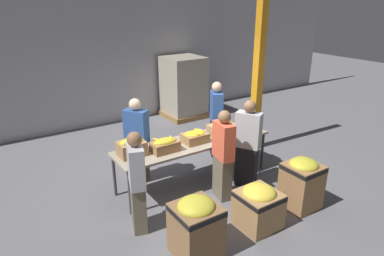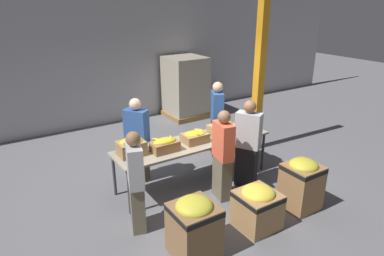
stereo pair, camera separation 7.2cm
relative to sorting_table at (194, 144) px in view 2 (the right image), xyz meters
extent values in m
plane|color=slate|center=(0.00, 0.00, -0.74)|extent=(30.00, 30.00, 0.00)
cube|color=#A8A8AD|center=(0.00, 3.92, 1.26)|extent=(16.00, 0.08, 4.00)
cube|color=#9E937F|center=(0.00, 0.00, 0.03)|extent=(2.88, 0.77, 0.04)
cylinder|color=#38383D|center=(-1.38, -0.32, -0.36)|extent=(0.05, 0.05, 0.75)
cylinder|color=#38383D|center=(1.38, -0.32, -0.36)|extent=(0.05, 0.05, 0.75)
cylinder|color=#38383D|center=(-1.38, 0.32, -0.36)|extent=(0.05, 0.05, 0.75)
cylinder|color=#38383D|center=(1.38, 0.32, -0.36)|extent=(0.05, 0.05, 0.75)
cube|color=#A37A4C|center=(-1.14, 0.08, 0.17)|extent=(0.43, 0.33, 0.23)
ellipsoid|color=gold|center=(-1.14, 0.08, 0.29)|extent=(0.38, 0.28, 0.09)
ellipsoid|color=gold|center=(-1.15, 0.00, 0.31)|extent=(0.15, 0.16, 0.05)
ellipsoid|color=gold|center=(-1.21, 0.02, 0.31)|extent=(0.19, 0.08, 0.04)
cube|color=olive|center=(-0.62, -0.09, 0.14)|extent=(0.45, 0.28, 0.17)
ellipsoid|color=gold|center=(-0.62, -0.09, 0.23)|extent=(0.41, 0.23, 0.11)
ellipsoid|color=gold|center=(-0.50, -0.08, 0.27)|extent=(0.10, 0.19, 0.04)
ellipsoid|color=gold|center=(-0.73, -0.03, 0.26)|extent=(0.15, 0.21, 0.05)
cube|color=#A37A4C|center=(0.00, -0.03, 0.13)|extent=(0.44, 0.32, 0.16)
ellipsoid|color=gold|center=(0.00, -0.03, 0.22)|extent=(0.39, 0.27, 0.06)
ellipsoid|color=gold|center=(-0.04, -0.09, 0.25)|extent=(0.11, 0.21, 0.04)
ellipsoid|color=gold|center=(0.10, 0.00, 0.24)|extent=(0.12, 0.20, 0.05)
cube|color=tan|center=(0.59, -0.03, 0.15)|extent=(0.48, 0.31, 0.21)
ellipsoid|color=gold|center=(0.59, -0.03, 0.26)|extent=(0.43, 0.29, 0.09)
ellipsoid|color=gold|center=(0.52, -0.03, 0.28)|extent=(0.15, 0.06, 0.05)
ellipsoid|color=gold|center=(0.55, 0.02, 0.30)|extent=(0.07, 0.22, 0.04)
cube|color=olive|center=(1.16, -0.07, 0.15)|extent=(0.39, 0.28, 0.20)
ellipsoid|color=yellow|center=(1.16, -0.07, 0.25)|extent=(0.32, 0.25, 0.10)
ellipsoid|color=yellow|center=(1.11, -0.15, 0.30)|extent=(0.16, 0.10, 0.04)
ellipsoid|color=yellow|center=(1.22, -0.14, 0.28)|extent=(0.15, 0.13, 0.04)
ellipsoid|color=yellow|center=(1.22, -0.12, 0.28)|extent=(0.06, 0.15, 0.05)
ellipsoid|color=yellow|center=(1.07, -0.14, 0.28)|extent=(0.16, 0.17, 0.04)
cube|color=black|center=(1.04, 0.72, -0.36)|extent=(0.34, 0.41, 0.75)
cube|color=#2D5199|center=(1.04, 0.72, 0.32)|extent=(0.39, 0.48, 0.62)
sphere|color=#DBAD89|center=(1.04, 0.72, 0.74)|extent=(0.21, 0.21, 0.21)
cube|color=#6B604C|center=(0.10, -0.71, -0.38)|extent=(0.25, 0.38, 0.73)
cube|color=#EA5B3D|center=(0.10, -0.71, 0.29)|extent=(0.27, 0.44, 0.60)
sphere|color=#896042|center=(0.10, -0.71, 0.69)|extent=(0.21, 0.21, 0.21)
cube|color=#6B604C|center=(-0.80, 0.62, -0.37)|extent=(0.36, 0.40, 0.74)
cube|color=#2D5199|center=(-0.80, 0.62, 0.30)|extent=(0.41, 0.46, 0.61)
sphere|color=beige|center=(-0.80, 0.62, 0.71)|extent=(0.21, 0.21, 0.21)
cube|color=#6B604C|center=(-1.42, -0.72, -0.38)|extent=(0.28, 0.39, 0.72)
cube|color=#B2B2B7|center=(-1.42, -0.72, 0.28)|extent=(0.32, 0.45, 0.59)
sphere|color=#896042|center=(-1.42, -0.72, 0.67)|extent=(0.20, 0.20, 0.20)
cube|color=black|center=(0.70, -0.63, -0.36)|extent=(0.35, 0.41, 0.75)
cube|color=#B2B2B7|center=(0.70, -0.63, 0.32)|extent=(0.39, 0.48, 0.62)
sphere|color=#896042|center=(0.70, -0.63, 0.74)|extent=(0.21, 0.21, 0.21)
cube|color=olive|center=(-1.03, -1.61, -0.38)|extent=(0.56, 0.56, 0.72)
cube|color=black|center=(-1.03, -1.61, -0.07)|extent=(0.56, 0.56, 0.07)
ellipsoid|color=gold|center=(-1.03, -1.61, -0.01)|extent=(0.48, 0.48, 0.20)
cube|color=#A37A4C|center=(0.06, -1.61, -0.46)|extent=(0.56, 0.56, 0.55)
cube|color=black|center=(0.06, -1.61, -0.24)|extent=(0.57, 0.57, 0.07)
ellipsoid|color=yellow|center=(0.06, -1.61, -0.18)|extent=(0.48, 0.48, 0.20)
cube|color=olive|center=(0.98, -1.61, -0.37)|extent=(0.52, 0.52, 0.74)
cube|color=black|center=(0.98, -1.61, -0.05)|extent=(0.52, 0.52, 0.07)
ellipsoid|color=gold|center=(0.98, -1.61, 0.01)|extent=(0.44, 0.44, 0.18)
cube|color=orange|center=(1.94, 0.51, 1.26)|extent=(0.17, 0.17, 4.00)
cube|color=olive|center=(1.82, 3.27, -0.68)|extent=(1.10, 1.10, 0.13)
cube|color=#A39984|center=(1.82, 3.27, 0.16)|extent=(1.01, 1.01, 1.54)
camera|label=1|loc=(-3.07, -4.63, 2.42)|focal=32.00mm
camera|label=2|loc=(-3.01, -4.66, 2.42)|focal=32.00mm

